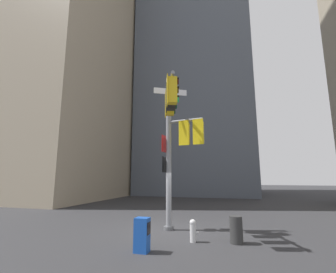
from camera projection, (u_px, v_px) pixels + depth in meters
ground at (169, 230)px, 10.22m from camera, size 120.00×120.00×0.00m
building_mid_block at (198, 66)px, 36.45m from camera, size 14.95×14.95×39.11m
signal_pole_assembly at (175, 129)px, 10.21m from camera, size 2.22×3.12×7.10m
fire_hydrant at (193, 230)px, 8.38m from camera, size 0.33×0.23×0.79m
newspaper_box at (142, 235)px, 7.28m from camera, size 0.45×0.36×1.04m
trash_bin at (236, 230)px, 8.21m from camera, size 0.45×0.45×0.93m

